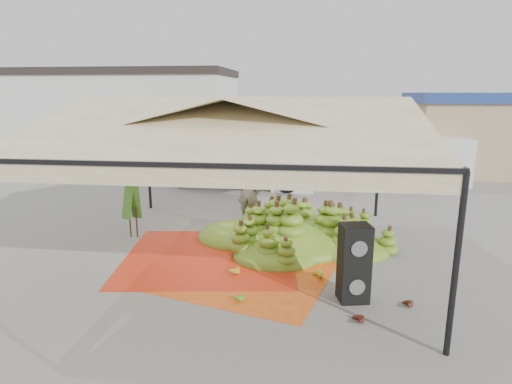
# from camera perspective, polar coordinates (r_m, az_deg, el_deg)

# --- Properties ---
(ground) EXTENTS (90.00, 90.00, 0.00)m
(ground) POSITION_cam_1_polar(r_m,az_deg,el_deg) (11.37, -1.99, -8.09)
(ground) COLOR slate
(ground) RESTS_ON ground
(canopy_tent) EXTENTS (8.10, 8.10, 4.00)m
(canopy_tent) POSITION_cam_1_polar(r_m,az_deg,el_deg) (10.63, -2.13, 8.74)
(canopy_tent) COLOR black
(canopy_tent) RESTS_ON ground
(building_white) EXTENTS (14.30, 6.30, 5.40)m
(building_white) POSITION_cam_1_polar(r_m,az_deg,el_deg) (27.16, -18.54, 9.53)
(building_white) COLOR silver
(building_white) RESTS_ON ground
(building_tan) EXTENTS (6.30, 5.30, 4.10)m
(building_tan) POSITION_cam_1_polar(r_m,az_deg,el_deg) (24.95, 26.87, 7.06)
(building_tan) COLOR tan
(building_tan) RESTS_ON ground
(tarp_left) EXTENTS (4.73, 4.56, 0.01)m
(tarp_left) POSITION_cam_1_polar(r_m,az_deg,el_deg) (11.18, -6.28, -8.49)
(tarp_left) COLOR red
(tarp_left) RESTS_ON ground
(tarp_right) EXTENTS (4.61, 4.74, 0.01)m
(tarp_right) POSITION_cam_1_polar(r_m,az_deg,el_deg) (10.30, -0.79, -10.36)
(tarp_right) COLOR orange
(tarp_right) RESTS_ON ground
(banana_heap) EXTENTS (6.45, 5.68, 1.20)m
(banana_heap) POSITION_cam_1_polar(r_m,az_deg,el_deg) (11.83, 5.12, -4.18)
(banana_heap) COLOR #4D7B19
(banana_heap) RESTS_ON ground
(hand_yellow_a) EXTENTS (0.59, 0.52, 0.23)m
(hand_yellow_a) POSITION_cam_1_polar(r_m,az_deg,el_deg) (10.15, -3.28, -10.08)
(hand_yellow_a) COLOR gold
(hand_yellow_a) RESTS_ON ground
(hand_yellow_b) EXTENTS (0.61, 0.56, 0.22)m
(hand_yellow_b) POSITION_cam_1_polar(r_m,az_deg,el_deg) (9.96, 7.82, -10.69)
(hand_yellow_b) COLOR gold
(hand_yellow_b) RESTS_ON ground
(hand_red_a) EXTENTS (0.45, 0.40, 0.18)m
(hand_red_a) POSITION_cam_1_polar(r_m,az_deg,el_deg) (9.15, 19.24, -13.73)
(hand_red_a) COLOR #602A16
(hand_red_a) RESTS_ON ground
(hand_red_b) EXTENTS (0.53, 0.48, 0.20)m
(hand_red_b) POSITION_cam_1_polar(r_m,az_deg,el_deg) (8.33, 13.10, -16.05)
(hand_red_b) COLOR #5A2114
(hand_red_b) RESTS_ON ground
(hand_green) EXTENTS (0.52, 0.51, 0.18)m
(hand_green) POSITION_cam_1_polar(r_m,az_deg,el_deg) (8.99, -2.46, -13.46)
(hand_green) COLOR #3F6E16
(hand_green) RESTS_ON ground
(hanging_bunches) EXTENTS (4.74, 0.24, 0.20)m
(hanging_bunches) POSITION_cam_1_polar(r_m,az_deg,el_deg) (11.09, 2.93, 5.38)
(hanging_bunches) COLOR #4F841B
(hanging_bunches) RESTS_ON ground
(speaker_stack) EXTENTS (0.67, 0.61, 1.59)m
(speaker_stack) POSITION_cam_1_polar(r_m,az_deg,el_deg) (8.85, 12.95, -9.22)
(speaker_stack) COLOR black
(speaker_stack) RESTS_ON ground
(banana_leaves) EXTENTS (0.96, 1.36, 3.70)m
(banana_leaves) POSITION_cam_1_polar(r_m,az_deg,el_deg) (12.97, -16.75, -5.93)
(banana_leaves) COLOR #33711E
(banana_leaves) RESTS_ON ground
(vendor) EXTENTS (0.75, 0.53, 1.96)m
(vendor) POSITION_cam_1_polar(r_m,az_deg,el_deg) (13.88, -1.05, 0.09)
(vendor) COLOR gray
(vendor) RESTS_ON ground
(truck_left) EXTENTS (6.68, 2.82, 2.23)m
(truck_left) POSITION_cam_1_polar(r_m,az_deg,el_deg) (19.05, -1.04, 4.88)
(truck_left) COLOR #532C1B
(truck_left) RESTS_ON ground
(truck_right) EXTENTS (6.38, 2.74, 2.13)m
(truck_right) POSITION_cam_1_polar(r_m,az_deg,el_deg) (20.60, 18.87, 4.62)
(truck_right) COLOR #482818
(truck_right) RESTS_ON ground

